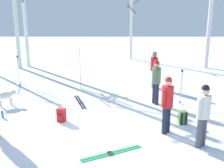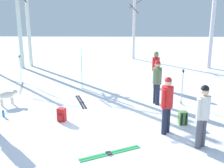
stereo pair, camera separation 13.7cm
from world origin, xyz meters
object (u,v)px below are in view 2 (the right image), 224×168
dog (8,95)px  birch_tree_1 (17,5)px  person_2 (157,80)px  birch_tree_3 (134,17)px  person_1 (156,67)px  backpack_0 (183,118)px  ski_pair_lying_1 (81,102)px  birch_tree_2 (27,12)px  person_4 (203,112)px  ski_pair_lying_0 (110,153)px  ski_pair_planted_1 (82,68)px  backpack_1 (62,115)px  birch_tree_4 (214,8)px  water_bottle_0 (3,114)px  ski_poles_1 (21,70)px  person_3 (167,102)px  ski_poles_0 (182,86)px

dog → birch_tree_1: birch_tree_1 is taller
person_2 → birch_tree_3: 10.29m
person_1 → dog: size_ratio=2.35×
person_1 → backpack_0: person_1 is taller
backpack_0 → ski_pair_lying_1: bearing=148.8°
dog → birch_tree_2: bearing=100.6°
person_4 → ski_pair_lying_0: (-2.39, -0.40, -0.97)m
ski_pair_planted_1 → backpack_1: ski_pair_planted_1 is taller
birch_tree_2 → ski_pair_planted_1: bearing=-52.6°
person_2 → birch_tree_4: size_ratio=0.24×
ski_pair_lying_0 → backpack_1: size_ratio=3.60×
person_2 → birch_tree_4: birch_tree_4 is taller
person_1 → birch_tree_4: birch_tree_4 is taller
dog → water_bottle_0: (0.29, -1.20, -0.28)m
ski_poles_1 → birch_tree_2: size_ratio=0.22×
ski_pair_lying_1 → backpack_0: bearing=-31.2°
person_2 → ski_pair_lying_1: 3.12m
person_3 → ski_pair_lying_1: (-2.88, 2.78, -0.97)m
ski_poles_1 → person_2: bearing=-22.0°
backpack_0 → birch_tree_1: 12.35m
person_1 → birch_tree_3: 8.09m
person_4 → backpack_1: size_ratio=3.90×
person_4 → dog: 7.19m
backpack_0 → backpack_1: bearing=177.0°
birch_tree_3 → ski_pair_lying_0: bearing=-95.7°
person_2 → dog: (-5.71, -0.22, -0.59)m
dog → ski_pair_planted_1: ski_pair_planted_1 is taller
person_1 → ski_poles_1: bearing=178.4°
ski_pair_lying_0 → birch_tree_1: 12.60m
ski_pair_lying_1 → ski_poles_1: 3.94m
ski_pair_lying_1 → ski_pair_lying_0: bearing=-72.5°
person_2 → ski_poles_0: 1.00m
ski_pair_lying_0 → dog: bearing=138.0°
ski_poles_1 → water_bottle_0: (0.67, -3.87, -0.69)m
dog → ski_poles_1: size_ratio=0.49×
birch_tree_2 → person_1: bearing=-34.6°
ski_pair_lying_0 → ski_poles_0: bearing=54.9°
ski_poles_1 → backpack_1: size_ratio=3.40×
person_2 → water_bottle_0: 5.67m
person_2 → ski_poles_1: person_2 is taller
person_4 → dog: size_ratio=2.35×
person_3 → dog: 6.13m
person_1 → backpack_0: bearing=-85.9°
birch_tree_3 → ski_poles_0: bearing=-82.8°
person_4 → birch_tree_2: size_ratio=0.26×
person_2 → ski_poles_0: (0.97, -0.04, -0.24)m
person_4 → birch_tree_1: (-8.15, 10.14, 2.85)m
ski_pair_lying_0 → birch_tree_1: size_ratio=0.22×
ski_pair_lying_1 → birch_tree_4: 10.47m
ski_pair_planted_1 → birch_tree_1: birch_tree_1 is taller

